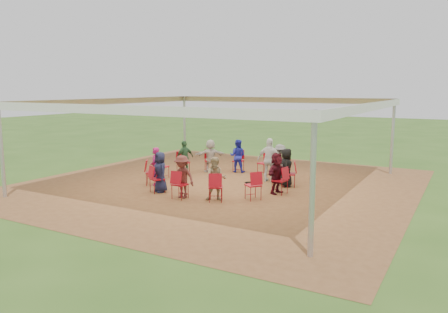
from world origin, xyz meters
The scene contains 29 objects.
ground centered at (0.00, 0.00, 0.00)m, with size 80.00×80.00×0.00m, color #355B1C.
dirt_patch centered at (0.00, 0.00, 0.01)m, with size 13.00×13.00×0.00m, color brown.
tent centered at (0.00, 0.00, 2.37)m, with size 10.33×10.33×3.00m.
chair_0 centered at (2.30, 0.82, 0.45)m, with size 0.42×0.44×0.90m, color #A80B18, non-canonical shape.
chair_1 centered at (1.66, 1.79, 0.45)m, with size 0.42×0.44×0.90m, color #A80B18, non-canonical shape.
chair_2 centered at (0.63, 2.36, 0.45)m, with size 0.42×0.44×0.90m, color #A80B18, non-canonical shape.
chair_3 centered at (-0.53, 2.38, 0.45)m, with size 0.42×0.44×0.90m, color #A80B18, non-canonical shape.
chair_4 centered at (-1.58, 1.86, 0.45)m, with size 0.42×0.44×0.90m, color #A80B18, non-canonical shape.
chair_5 centered at (-2.26, 0.91, 0.45)m, with size 0.42×0.44×0.90m, color #A80B18, non-canonical shape.
chair_6 centered at (-2.43, -0.24, 0.45)m, with size 0.42×0.44×0.90m, color #A80B18, non-canonical shape.
chair_7 centered at (-2.04, -1.34, 0.45)m, with size 0.42×0.44×0.90m, color #A80B18, non-canonical shape.
chair_8 centered at (-1.18, -2.14, 0.45)m, with size 0.42×0.44×0.90m, color #A80B18, non-canonical shape.
chair_9 centered at (-0.05, -2.44, 0.45)m, with size 0.42×0.44×0.90m, color #A80B18, non-canonical shape.
chair_10 centered at (1.09, -2.18, 0.45)m, with size 0.42×0.44×0.90m, color #A80B18, non-canonical shape.
chair_11 centered at (1.98, -1.43, 0.45)m, with size 0.42×0.44×0.90m, color #A80B18, non-canonical shape.
chair_12 centered at (2.42, -0.35, 0.45)m, with size 0.42×0.44×0.90m, color #A80B18, non-canonical shape.
person_seated_0 centered at (2.19, 0.78, 0.68)m, with size 0.66×0.37×1.34m, color black.
person_seated_1 centered at (1.58, 1.70, 0.68)m, with size 0.87×0.43×1.34m, color slate.
person_seated_2 centered at (-0.51, 2.26, 0.68)m, with size 0.65×0.38×1.34m, color #1C229D.
person_seated_3 centered at (-1.50, 1.77, 0.68)m, with size 1.25×0.47×1.34m, color beige.
person_seated_4 centered at (-2.15, 0.87, 0.68)m, with size 0.79×0.40×1.34m, color #2A5532.
person_seated_5 centered at (-1.94, -1.28, 0.68)m, with size 0.49×0.32×1.34m, color #8F1355.
person_seated_6 centered at (-1.12, -2.03, 0.68)m, with size 0.66×0.37×1.34m, color #191D3B.
person_seated_7 centered at (-0.05, -2.32, 0.68)m, with size 0.87×0.43×1.34m, color #5A2622.
person_seated_8 centered at (1.03, -2.08, 0.68)m, with size 0.65×0.38×1.34m, color tan.
person_seated_9 centered at (2.30, -0.33, 0.68)m, with size 1.25×0.47×1.34m, color #3E0B14.
standing_person centered at (1.36, 1.24, 0.81)m, with size 0.94×0.48×1.60m, color silver.
cable_coil centered at (0.82, 0.60, 0.02)m, with size 0.33×0.33×0.03m.
laptop centered at (2.04, 0.72, 0.64)m, with size 0.38×0.42×0.24m.
Camera 1 is at (7.66, -13.28, 3.42)m, focal length 35.00 mm.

